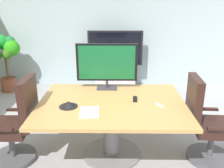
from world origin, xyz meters
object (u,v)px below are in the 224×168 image
Objects in this scene: office_chair_left at (17,128)px; tv_monitor at (107,64)px; conference_table at (112,115)px; wall_display_unit at (115,69)px; conference_phone at (68,104)px; remote_control at (135,99)px; potted_plant at (4,54)px; office_chair_right at (205,127)px.

office_chair_left is 1.30× the size of tv_monitor.
conference_table is 2.58m from wall_display_unit.
remote_control is (0.80, 0.22, -0.02)m from conference_phone.
potted_plant is at bearing 143.16° from remote_control.
office_chair_left is 0.88× the size of potted_plant.
conference_table is 1.17m from office_chair_left.
conference_phone is 1.29× the size of remote_control.
remote_control is (-0.86, 0.16, 0.30)m from office_chair_right.
office_chair_right is at bearing -3.96° from conference_table.
tv_monitor reaches higher than potted_plant.
conference_phone is at bearing 95.98° from office_chair_right.
office_chair_left is 0.72m from conference_phone.
potted_plant is (-3.50, 2.45, 0.38)m from office_chair_right.
wall_display_unit is (0.04, 2.58, -0.12)m from conference_table.
wall_display_unit is 1.05× the size of potted_plant.
wall_display_unit is (-1.11, 2.66, -0.01)m from office_chair_right.
office_chair_left is at bearing -64.57° from potted_plant.
wall_display_unit is at bearing 155.69° from office_chair_left.
office_chair_left is (-1.15, -0.13, -0.11)m from conference_table.
remote_control is (1.45, 0.22, 0.30)m from office_chair_left.
remote_control is at bearing 15.64° from conference_table.
office_chair_right reaches higher than remote_control.
potted_plant is (-1.19, 2.50, 0.38)m from office_chair_left.
wall_display_unit is at bearing 26.52° from office_chair_right.
tv_monitor is at bearing 68.52° from office_chair_right.
office_chair_left and office_chair_right have the same top height.
tv_monitor is 2.95m from potted_plant.
conference_table is 0.36m from remote_control.
office_chair_right is 4.95× the size of conference_phone.
conference_table is 1.37× the size of wall_display_unit.
office_chair_left reaches higher than remote_control.
wall_display_unit is (1.19, 2.72, -0.01)m from office_chair_left.
office_chair_left is 2.97m from wall_display_unit.
conference_phone is (-1.66, -0.06, 0.32)m from office_chair_right.
remote_control is at bearing -40.94° from potted_plant.
office_chair_left reaches higher than conference_table.
conference_phone is (0.65, -0.01, 0.32)m from office_chair_left.
tv_monitor is (-1.23, 0.58, 0.65)m from office_chair_right.
potted_plant is 3.49m from remote_control.
office_chair_right is (2.31, 0.05, 0.00)m from office_chair_left.
potted_plant is at bearing 58.83° from office_chair_right.
conference_table is 1.64× the size of office_chair_left.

